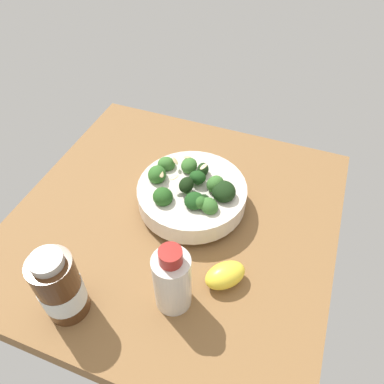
% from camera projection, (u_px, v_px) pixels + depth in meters
% --- Properties ---
extents(ground_plane, '(0.61, 0.61, 0.04)m').
position_uv_depth(ground_plane, '(174.00, 224.00, 0.74)').
color(ground_plane, brown).
extents(bowl_of_broccoli, '(0.21, 0.21, 0.09)m').
position_uv_depth(bowl_of_broccoli, '(192.00, 193.00, 0.72)').
color(bowl_of_broccoli, silver).
rests_on(bowl_of_broccoli, ground_plane).
extents(lemon_wedge, '(0.08, 0.08, 0.04)m').
position_uv_depth(lemon_wedge, '(225.00, 275.00, 0.61)').
color(lemon_wedge, yellow).
rests_on(lemon_wedge, ground_plane).
extents(bottle_tall, '(0.06, 0.06, 0.14)m').
position_uv_depth(bottle_tall, '(172.00, 280.00, 0.56)').
color(bottle_tall, beige).
rests_on(bottle_tall, ground_plane).
extents(bottle_short, '(0.07, 0.07, 0.14)m').
position_uv_depth(bottle_short, '(60.00, 288.00, 0.55)').
color(bottle_short, '#472814').
rests_on(bottle_short, ground_plane).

